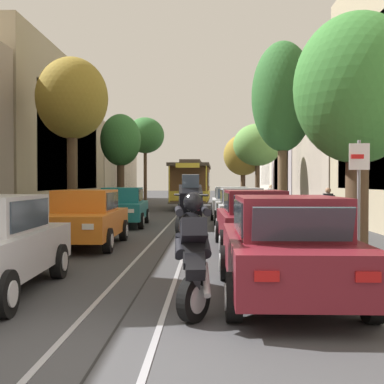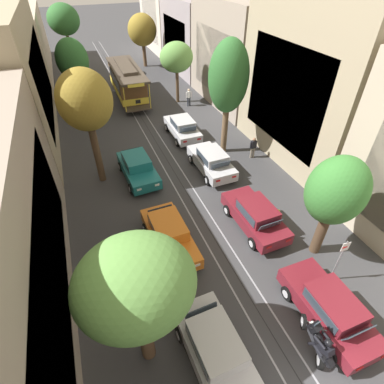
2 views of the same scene
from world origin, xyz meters
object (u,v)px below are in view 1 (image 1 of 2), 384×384
parked_car_maroon_second_right (254,219)px  parked_car_silver_mid_right (241,208)px  street_sign_post (359,193)px  street_tree_kerb_left_second (72,100)px  parked_car_orange_second_left (85,218)px  street_tree_kerb_right_near (358,92)px  parked_car_maroon_near_right (286,247)px  pedestrian_on_right_pavement (271,196)px  street_tree_kerb_right_fourth (243,155)px  pedestrian_crossing_far (328,205)px  street_tree_kerb_left_mid (121,141)px  street_tree_kerb_right_second (283,98)px  street_tree_kerb_right_mid (258,145)px  parked_car_teal_mid_left (123,207)px  motorcycle_with_rider (192,241)px  parked_car_silver_fourth_right (231,202)px  cable_car_trolley (192,184)px  fire_hydrant (306,234)px  street_tree_kerb_left_fourth (145,136)px

parked_car_maroon_second_right → parked_car_silver_mid_right: bearing=89.7°
street_sign_post → street_tree_kerb_left_second: bearing=126.2°
parked_car_orange_second_left → street_tree_kerb_right_near: bearing=-23.8°
parked_car_maroon_near_right → pedestrian_on_right_pavement: pedestrian_on_right_pavement is taller
street_tree_kerb_right_fourth → pedestrian_crossing_far: 24.82m
parked_car_silver_mid_right → street_tree_kerb_left_mid: size_ratio=0.69×
pedestrian_on_right_pavement → street_tree_kerb_right_second: bearing=-94.0°
street_tree_kerb_left_mid → street_tree_kerb_right_mid: (8.95, -1.03, -0.35)m
street_tree_kerb_right_mid → parked_car_teal_mid_left: bearing=-120.7°
motorcycle_with_rider → street_tree_kerb_left_mid: bearing=102.3°
street_tree_kerb_left_second → street_sign_post: size_ratio=2.77×
parked_car_orange_second_left → pedestrian_crossing_far: bearing=35.4°
parked_car_teal_mid_left → street_tree_kerb_right_mid: street_tree_kerb_right_mid is taller
parked_car_silver_fourth_right → cable_car_trolley: cable_car_trolley is taller
parked_car_silver_mid_right → pedestrian_on_right_pavement: 11.18m
parked_car_silver_fourth_right → street_sign_post: 15.32m
street_tree_kerb_right_fourth → fire_hydrant: size_ratio=7.24×
street_tree_kerb_right_near → cable_car_trolley: 23.83m
parked_car_teal_mid_left → pedestrian_on_right_pavement: 12.29m
parked_car_maroon_near_right → street_tree_kerb_right_fourth: street_tree_kerb_right_fourth is taller
street_tree_kerb_left_fourth → motorcycle_with_rider: street_tree_kerb_left_fourth is taller
parked_car_silver_mid_right → street_tree_kerb_left_second: 8.53m
street_tree_kerb_left_second → street_sign_post: 14.90m
street_tree_kerb_left_second → street_tree_kerb_left_mid: (-0.01, 11.58, -0.79)m
street_tree_kerb_left_second → street_tree_kerb_right_fourth: (8.94, 23.32, -1.09)m
parked_car_orange_second_left → pedestrian_crossing_far: size_ratio=2.77×
parked_car_maroon_near_right → pedestrian_on_right_pavement: (2.61, 22.24, 0.14)m
street_tree_kerb_left_second → motorcycle_with_rider: bearing=-68.4°
motorcycle_with_rider → parked_car_maroon_second_right: bearing=77.7°
street_tree_kerb_right_fourth → parked_car_maroon_second_right: bearing=-93.6°
street_tree_kerb_right_fourth → parked_car_silver_mid_right: bearing=-94.3°
street_tree_kerb_left_mid → street_tree_kerb_right_mid: street_tree_kerb_left_mid is taller
street_tree_kerb_left_fourth → cable_car_trolley: street_tree_kerb_left_fourth is taller
cable_car_trolley → street_tree_kerb_right_fourth: bearing=66.7°
parked_car_teal_mid_left → street_sign_post: (6.26, -10.97, 0.80)m
parked_car_teal_mid_left → pedestrian_on_right_pavement: size_ratio=2.67×
motorcycle_with_rider → street_tree_kerb_left_fourth: bearing=98.3°
street_tree_kerb_left_second → street_tree_kerb_right_second: (8.98, 0.36, 0.08)m
parked_car_silver_mid_right → street_tree_kerb_right_mid: bearing=81.2°
street_tree_kerb_left_second → street_tree_kerb_right_mid: size_ratio=1.28×
parked_car_maroon_near_right → street_tree_kerb_right_mid: (1.95, 23.61, 3.36)m
cable_car_trolley → street_sign_post: (3.88, -25.01, -0.06)m
parked_car_orange_second_left → parked_car_teal_mid_left: same height
street_sign_post → cable_car_trolley: bearing=98.8°
parked_car_maroon_second_right → street_tree_kerb_left_mid: street_tree_kerb_left_mid is taller
parked_car_teal_mid_left → street_tree_kerb_right_fourth: bearing=74.5°
street_tree_kerb_right_second → cable_car_trolley: 14.20m
parked_car_orange_second_left → street_tree_kerb_left_mid: (-2.34, 18.61, 3.71)m
parked_car_teal_mid_left → street_tree_kerb_right_near: 11.85m
parked_car_orange_second_left → street_tree_kerb_left_fourth: size_ratio=0.58×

